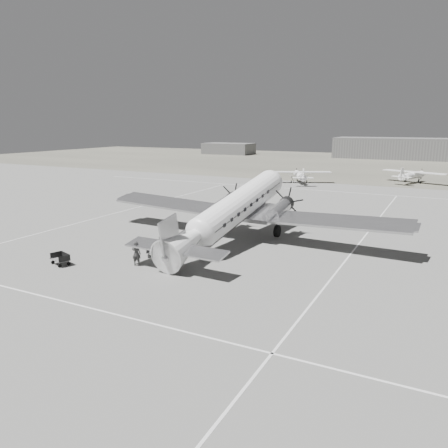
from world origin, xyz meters
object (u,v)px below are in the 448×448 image
(hangar_main, at_px, (403,148))
(ramp_agent, at_px, (161,246))
(light_plane_left, at_px, (299,177))
(light_plane_right, at_px, (413,177))
(baggage_cart_near, at_px, (155,251))
(passenger, at_px, (187,239))
(dc3_airliner, at_px, (234,211))
(ground_crew, at_px, (136,253))
(baggage_cart_far, at_px, (60,259))
(shed_secondary, at_px, (229,149))

(hangar_main, xyz_separation_m, ramp_agent, (-7.03, -123.33, -2.36))
(light_plane_left, height_order, light_plane_right, light_plane_left)
(ramp_agent, bearing_deg, baggage_cart_near, 102.19)
(passenger, bearing_deg, dc3_airliner, -58.08)
(dc3_airliner, distance_m, ground_crew, 10.64)
(baggage_cart_far, height_order, ground_crew, ground_crew)
(dc3_airliner, xyz_separation_m, baggage_cart_far, (-9.31, -12.35, -2.54))
(baggage_cart_near, height_order, ground_crew, ground_crew)
(ground_crew, distance_m, ramp_agent, 2.84)
(light_plane_left, bearing_deg, shed_secondary, 100.01)
(baggage_cart_near, relative_size, ground_crew, 0.76)
(dc3_airliner, distance_m, baggage_cart_near, 8.46)
(shed_secondary, relative_size, light_plane_right, 1.49)
(dc3_airliner, xyz_separation_m, passenger, (-2.99, -3.55, -2.22))
(hangar_main, bearing_deg, light_plane_left, -98.73)
(light_plane_right, relative_size, baggage_cart_near, 7.89)
(light_plane_right, distance_m, passenger, 59.10)
(dc3_airliner, xyz_separation_m, light_plane_left, (-7.49, 43.79, -1.75))
(light_plane_left, xyz_separation_m, passenger, (4.50, -47.34, -0.46))
(shed_secondary, relative_size, ground_crew, 8.94)
(light_plane_right, bearing_deg, dc3_airliner, -82.33)
(ramp_agent, bearing_deg, ground_crew, 173.31)
(baggage_cart_far, height_order, ramp_agent, ramp_agent)
(hangar_main, height_order, baggage_cart_far, hangar_main)
(shed_secondary, distance_m, baggage_cart_near, 129.52)
(passenger, bearing_deg, shed_secondary, 6.91)
(light_plane_right, bearing_deg, passenger, -84.45)
(light_plane_right, bearing_deg, light_plane_left, -132.62)
(ground_crew, height_order, ramp_agent, ground_crew)
(light_plane_left, bearing_deg, light_plane_right, 1.76)
(hangar_main, bearing_deg, light_plane_right, -82.84)
(hangar_main, height_order, light_plane_right, hangar_main)
(light_plane_right, bearing_deg, shed_secondary, 159.42)
(ground_crew, bearing_deg, light_plane_right, -114.37)
(dc3_airliner, height_order, ramp_agent, dc3_airliner)
(shed_secondary, distance_m, baggage_cart_far, 132.40)
(shed_secondary, xyz_separation_m, baggage_cart_near, (52.40, -118.44, -1.57))
(dc3_airliner, xyz_separation_m, ground_crew, (-3.79, -9.74, -2.00))
(dc3_airliner, height_order, light_plane_right, dc3_airliner)
(shed_secondary, xyz_separation_m, light_plane_left, (48.85, -67.61, -0.75))
(hangar_main, relative_size, dc3_airliner, 1.33)
(dc3_airliner, distance_m, light_plane_right, 54.98)
(ramp_agent, bearing_deg, hangar_main, -1.52)
(ground_crew, distance_m, passenger, 6.24)
(hangar_main, relative_size, light_plane_left, 3.48)
(dc3_airliner, bearing_deg, ground_crew, -108.93)
(ground_crew, bearing_deg, shed_secondary, -77.36)
(hangar_main, bearing_deg, ground_crew, -93.38)
(hangar_main, height_order, shed_secondary, hangar_main)
(shed_secondary, bearing_deg, dc3_airliner, -63.17)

